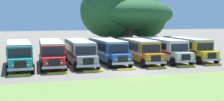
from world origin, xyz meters
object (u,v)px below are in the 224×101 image
Objects in this scene: parked_bus_slot_1 at (51,52)px; broad_shade_tree at (125,15)px; parked_bus_slot_5 at (163,48)px; parked_bus_slot_0 at (19,53)px; parked_bus_slot_3 at (107,49)px; parked_bus_slot_2 at (80,51)px; parked_bus_slot_6 at (187,47)px; parked_bus_slot_4 at (138,49)px.

parked_bus_slot_1 is 0.70× the size of broad_shade_tree.
parked_bus_slot_1 is at bearing -89.48° from parked_bus_slot_5.
parked_bus_slot_0 and parked_bus_slot_3 have the same top height.
parked_bus_slot_2 is 16.86m from broad_shade_tree.
broad_shade_tree is at bearing -158.89° from parked_bus_slot_6.
parked_bus_slot_5 is at bearing -84.33° from parked_bus_slot_6.
parked_bus_slot_0 and parked_bus_slot_4 have the same top height.
parked_bus_slot_4 is 0.69× the size of broad_shade_tree.
parked_bus_slot_2 is at bearing 93.12° from parked_bus_slot_1.
parked_bus_slot_1 and parked_bus_slot_5 have the same top height.
parked_bus_slot_4 is at bearing 93.45° from parked_bus_slot_1.
parked_bus_slot_0 is at bearing -86.91° from parked_bus_slot_4.
broad_shade_tree is at bearing 143.59° from parked_bus_slot_2.
parked_bus_slot_6 is (7.17, 0.19, 0.00)m from parked_bus_slot_4.
parked_bus_slot_3 is 1.00× the size of parked_bus_slot_5.
parked_bus_slot_0 is 21.60m from parked_bus_slot_6.
parked_bus_slot_3 and parked_bus_slot_5 have the same top height.
parked_bus_slot_5 is at bearing 84.81° from parked_bus_slot_3.
broad_shade_tree reaches higher than parked_bus_slot_1.
parked_bus_slot_1 is 1.01× the size of parked_bus_slot_6.
parked_bus_slot_1 is at bearing 92.39° from parked_bus_slot_0.
parked_bus_slot_3 is 7.39m from parked_bus_slot_5.
broad_shade_tree reaches higher than parked_bus_slot_5.
parked_bus_slot_3 is (6.97, 0.54, 0.00)m from parked_bus_slot_1.
parked_bus_slot_0 is 0.69× the size of broad_shade_tree.
parked_bus_slot_4 is at bearing -102.98° from broad_shade_tree.
parked_bus_slot_1 and parked_bus_slot_4 have the same top height.
parked_bus_slot_0 is at bearing -88.87° from parked_bus_slot_5.
parked_bus_slot_0 is at bearing -87.44° from parked_bus_slot_6.
parked_bus_slot_0 is at bearing -144.04° from broad_shade_tree.
parked_bus_slot_0 is 1.00× the size of parked_bus_slot_3.
parked_bus_slot_1 and parked_bus_slot_6 have the same top height.
parked_bus_slot_2 is at bearing -129.78° from broad_shade_tree.
parked_bus_slot_0 is 10.60m from parked_bus_slot_3.
parked_bus_slot_3 and parked_bus_slot_4 have the same top height.
broad_shade_tree is (13.72, 12.43, 4.47)m from parked_bus_slot_1.
parked_bus_slot_0 is 1.00× the size of parked_bus_slot_5.
parked_bus_slot_6 is at bearing 94.62° from parked_bus_slot_4.
parked_bus_slot_1 is at bearing -137.84° from broad_shade_tree.
parked_bus_slot_1 and parked_bus_slot_2 have the same top height.
parked_bus_slot_4 is at bearing -86.41° from parked_bus_slot_6.
parked_bus_slot_0 and parked_bus_slot_6 have the same top height.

